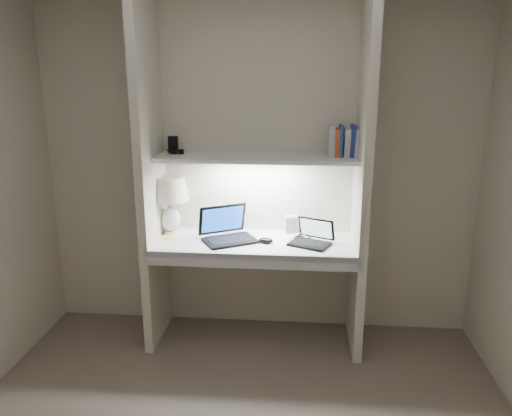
# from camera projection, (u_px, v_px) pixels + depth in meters

# --- Properties ---
(back_wall) EXTENTS (3.20, 0.01, 2.50)m
(back_wall) POSITION_uv_depth(u_px,v_px,m) (258.00, 167.00, 3.68)
(back_wall) COLOR beige
(back_wall) RESTS_ON floor
(alcove_panel_left) EXTENTS (0.06, 0.55, 2.50)m
(alcove_panel_left) POSITION_uv_depth(u_px,v_px,m) (151.00, 173.00, 3.48)
(alcove_panel_left) COLOR beige
(alcove_panel_left) RESTS_ON floor
(alcove_panel_right) EXTENTS (0.06, 0.55, 2.50)m
(alcove_panel_right) POSITION_uv_depth(u_px,v_px,m) (362.00, 177.00, 3.36)
(alcove_panel_right) COLOR beige
(alcove_panel_right) RESTS_ON floor
(desk) EXTENTS (1.40, 0.55, 0.04)m
(desk) POSITION_uv_depth(u_px,v_px,m) (255.00, 244.00, 3.55)
(desk) COLOR white
(desk) RESTS_ON alcove_panel_left
(desk_apron) EXTENTS (1.46, 0.03, 0.10)m
(desk_apron) POSITION_uv_depth(u_px,v_px,m) (251.00, 261.00, 3.31)
(desk_apron) COLOR silver
(desk_apron) RESTS_ON desk
(shelf) EXTENTS (1.40, 0.36, 0.03)m
(shelf) POSITION_uv_depth(u_px,v_px,m) (256.00, 158.00, 3.48)
(shelf) COLOR silver
(shelf) RESTS_ON back_wall
(strip_light) EXTENTS (0.60, 0.04, 0.02)m
(strip_light) POSITION_uv_depth(u_px,v_px,m) (256.00, 161.00, 3.49)
(strip_light) COLOR white
(strip_light) RESTS_ON shelf
(table_lamp) EXTENTS (0.29, 0.29, 0.43)m
(table_lamp) POSITION_uv_depth(u_px,v_px,m) (169.00, 195.00, 3.65)
(table_lamp) COLOR white
(table_lamp) RESTS_ON desk
(laptop_main) EXTENTS (0.46, 0.44, 0.24)m
(laptop_main) POSITION_uv_depth(u_px,v_px,m) (227.00, 232.00, 3.56)
(laptop_main) COLOR black
(laptop_main) RESTS_ON desk
(laptop_netbook) EXTENTS (0.34, 0.32, 0.17)m
(laptop_netbook) POSITION_uv_depth(u_px,v_px,m) (312.00, 238.00, 3.48)
(laptop_netbook) COLOR black
(laptop_netbook) RESTS_ON desk
(speaker) EXTENTS (0.10, 0.09, 0.13)m
(speaker) POSITION_uv_depth(u_px,v_px,m) (291.00, 224.00, 3.72)
(speaker) COLOR silver
(speaker) RESTS_ON desk
(mouse) EXTENTS (0.12, 0.09, 0.04)m
(mouse) POSITION_uv_depth(u_px,v_px,m) (266.00, 240.00, 3.50)
(mouse) COLOR black
(mouse) RESTS_ON desk
(cable_coil) EXTENTS (0.12, 0.12, 0.01)m
(cable_coil) POSITION_uv_depth(u_px,v_px,m) (304.00, 236.00, 3.62)
(cable_coil) COLOR black
(cable_coil) RESTS_ON desk
(sticky_note) EXTENTS (0.08, 0.08, 0.00)m
(sticky_note) POSITION_uv_depth(u_px,v_px,m) (167.00, 237.00, 3.62)
(sticky_note) COLOR yellow
(sticky_note) RESTS_ON desk
(book_row) EXTENTS (0.21, 0.14, 0.22)m
(book_row) POSITION_uv_depth(u_px,v_px,m) (343.00, 142.00, 3.44)
(book_row) COLOR beige
(book_row) RESTS_ON shelf
(shelf_box) EXTENTS (0.08, 0.06, 0.12)m
(shelf_box) POSITION_uv_depth(u_px,v_px,m) (173.00, 145.00, 3.60)
(shelf_box) COLOR black
(shelf_box) RESTS_ON shelf
(shelf_gadget) EXTENTS (0.13, 0.11, 0.04)m
(shelf_gadget) POSITION_uv_depth(u_px,v_px,m) (174.00, 151.00, 3.56)
(shelf_gadget) COLOR black
(shelf_gadget) RESTS_ON shelf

